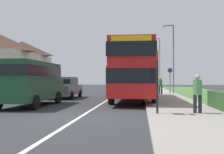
# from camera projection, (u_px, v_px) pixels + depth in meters

# --- Properties ---
(ground_plane) EXTENTS (120.00, 120.00, 0.00)m
(ground_plane) POSITION_uv_depth(u_px,v_px,m) (80.00, 117.00, 10.05)
(ground_plane) COLOR #2D3033
(lane_marking_centre) EXTENTS (0.14, 60.00, 0.01)m
(lane_marking_centre) POSITION_uv_depth(u_px,v_px,m) (107.00, 100.00, 18.00)
(lane_marking_centre) COLOR silver
(lane_marking_centre) RESTS_ON ground_plane
(pavement_near_side) EXTENTS (3.20, 68.00, 0.12)m
(pavement_near_side) POSITION_uv_depth(u_px,v_px,m) (172.00, 103.00, 15.54)
(pavement_near_side) COLOR gray
(pavement_near_side) RESTS_ON ground_plane
(double_decker_bus) EXTENTS (2.80, 10.36, 3.70)m
(double_decker_bus) POSITION_uv_depth(u_px,v_px,m) (134.00, 70.00, 17.75)
(double_decker_bus) COLOR red
(double_decker_bus) RESTS_ON ground_plane
(parked_van_dark_green) EXTENTS (2.11, 5.46, 2.42)m
(parked_van_dark_green) POSITION_uv_depth(u_px,v_px,m) (31.00, 80.00, 14.14)
(parked_van_dark_green) COLOR #19472D
(parked_van_dark_green) RESTS_ON ground_plane
(parked_car_grey) EXTENTS (1.98, 4.24, 1.65)m
(parked_car_grey) POSITION_uv_depth(u_px,v_px,m) (65.00, 87.00, 19.87)
(parked_car_grey) COLOR slate
(parked_car_grey) RESTS_ON ground_plane
(pedestrian_at_stop) EXTENTS (0.34, 0.34, 1.67)m
(pedestrian_at_stop) POSITION_uv_depth(u_px,v_px,m) (197.00, 92.00, 10.28)
(pedestrian_at_stop) COLOR #23232D
(pedestrian_at_stop) RESTS_ON ground_plane
(pedestrian_walking_away) EXTENTS (0.34, 0.34, 1.67)m
(pedestrian_walking_away) POSITION_uv_depth(u_px,v_px,m) (161.00, 85.00, 23.05)
(pedestrian_walking_away) COLOR #23232D
(pedestrian_walking_away) RESTS_ON ground_plane
(bus_stop_sign) EXTENTS (0.09, 0.52, 2.60)m
(bus_stop_sign) POSITION_uv_depth(u_px,v_px,m) (157.00, 78.00, 10.19)
(bus_stop_sign) COLOR black
(bus_stop_sign) RESTS_ON ground_plane
(cycle_route_sign) EXTENTS (0.44, 0.08, 2.52)m
(cycle_route_sign) POSITION_uv_depth(u_px,v_px,m) (170.00, 80.00, 23.71)
(cycle_route_sign) COLOR slate
(cycle_route_sign) RESTS_ON ground_plane
(street_lamp_mid) EXTENTS (1.14, 0.20, 6.64)m
(street_lamp_mid) POSITION_uv_depth(u_px,v_px,m) (172.00, 54.00, 24.36)
(street_lamp_mid) COLOR slate
(street_lamp_mid) RESTS_ON ground_plane
(street_lamp_far) EXTENTS (1.14, 0.20, 8.00)m
(street_lamp_far) POSITION_uv_depth(u_px,v_px,m) (159.00, 60.00, 40.92)
(street_lamp_far) COLOR slate
(street_lamp_far) RESTS_ON ground_plane
(house_terrace_far_side) EXTENTS (6.60, 11.76, 6.86)m
(house_terrace_far_side) POSITION_uv_depth(u_px,v_px,m) (11.00, 64.00, 33.21)
(house_terrace_far_side) COLOR beige
(house_terrace_far_side) RESTS_ON ground_plane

